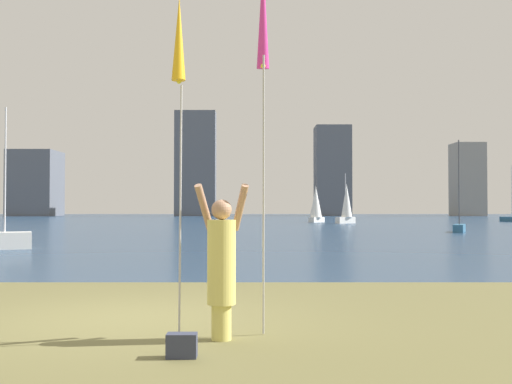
# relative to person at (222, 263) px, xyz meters

# --- Properties ---
(ground) EXTENTS (120.00, 138.00, 0.12)m
(ground) POSITION_rel_person_xyz_m (-1.34, 52.34, -0.95)
(ground) COLOR brown
(person) EXTENTS (0.66, 0.49, 1.80)m
(person) POSITION_rel_person_xyz_m (0.00, 0.00, 0.00)
(person) COLOR #D8CC66
(person) RESTS_ON ground
(kite_flag_left) EXTENTS (0.16, 0.38, 3.97)m
(kite_flag_left) POSITION_rel_person_xyz_m (-0.49, -0.09, 2.46)
(kite_flag_left) COLOR #B2B2B7
(kite_flag_left) RESTS_ON ground
(kite_flag_right) EXTENTS (0.16, 0.88, 4.67)m
(kite_flag_right) POSITION_rel_person_xyz_m (0.49, 0.55, 2.97)
(kite_flag_right) COLOR #B2B2B7
(kite_flag_right) RESTS_ON ground
(bag) EXTENTS (0.31, 0.18, 0.25)m
(bag) POSITION_rel_person_xyz_m (-0.36, -0.85, -0.76)
(bag) COLOR #33384C
(bag) RESTS_ON ground
(sailboat_0) EXTENTS (1.98, 1.67, 4.60)m
(sailboat_0) POSITION_rel_person_xyz_m (8.72, 49.83, 0.90)
(sailboat_0) COLOR white
(sailboat_0) RESTS_ON ground
(sailboat_2) EXTENTS (2.09, 2.29, 5.79)m
(sailboat_2) POSITION_rel_person_xyz_m (26.61, 56.35, -0.57)
(sailboat_2) COLOR #2D6084
(sailboat_2) RESTS_ON ground
(sailboat_4) EXTENTS (1.50, 2.60, 5.57)m
(sailboat_4) POSITION_rel_person_xyz_m (12.67, 30.26, -0.54)
(sailboat_4) COLOR #2D6084
(sailboat_4) RESTS_ON ground
(sailboat_6) EXTENTS (2.03, 1.50, 5.15)m
(sailboat_6) POSITION_rel_person_xyz_m (-8.69, 15.24, -0.54)
(sailboat_6) COLOR white
(sailboat_6) RESTS_ON ground
(sailboat_7) EXTENTS (1.79, 2.31, 4.43)m
(sailboat_7) POSITION_rel_person_xyz_m (6.27, 53.47, 0.88)
(sailboat_7) COLOR silver
(sailboat_7) RESTS_ON ground
(skyline_tower_0) EXTENTS (7.38, 7.87, 10.78)m
(skyline_tower_0) POSITION_rel_person_xyz_m (-36.25, 95.65, 4.50)
(skyline_tower_0) COLOR #565B66
(skyline_tower_0) RESTS_ON ground
(skyline_tower_1) EXTENTS (6.69, 3.38, 17.31)m
(skyline_tower_1) POSITION_rel_person_xyz_m (-9.61, 95.22, 7.77)
(skyline_tower_1) COLOR #565B66
(skyline_tower_1) RESTS_ON ground
(skyline_tower_2) EXTENTS (5.88, 5.53, 15.10)m
(skyline_tower_2) POSITION_rel_person_xyz_m (13.32, 97.43, 6.67)
(skyline_tower_2) COLOR #565B66
(skyline_tower_2) RESTS_ON ground
(skyline_tower_3) EXTENTS (4.81, 4.88, 12.07)m
(skyline_tower_3) POSITION_rel_person_xyz_m (35.53, 95.69, 5.15)
(skyline_tower_3) COLOR gray
(skyline_tower_3) RESTS_ON ground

